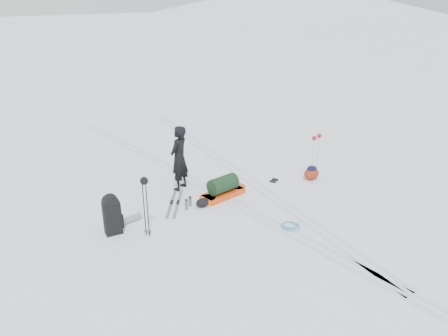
{
  "coord_description": "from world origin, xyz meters",
  "views": [
    {
      "loc": [
        -6.11,
        -8.23,
        5.13
      ],
      "look_at": [
        -0.16,
        0.16,
        0.95
      ],
      "focal_mm": 35.0,
      "sensor_mm": 36.0,
      "label": 1
    }
  ],
  "objects_px": {
    "ski_poles_black": "(145,188)",
    "skier": "(179,158)",
    "expedition_rucksack": "(115,215)",
    "pulk_sled": "(223,189)"
  },
  "relations": [
    {
      "from": "pulk_sled",
      "to": "expedition_rucksack",
      "type": "bearing_deg",
      "value": 175.12
    },
    {
      "from": "expedition_rucksack",
      "to": "ski_poles_black",
      "type": "height_order",
      "value": "ski_poles_black"
    },
    {
      "from": "skier",
      "to": "expedition_rucksack",
      "type": "bearing_deg",
      "value": -3.0
    },
    {
      "from": "ski_poles_black",
      "to": "skier",
      "type": "bearing_deg",
      "value": 49.3
    },
    {
      "from": "pulk_sled",
      "to": "ski_poles_black",
      "type": "distance_m",
      "value": 2.8
    },
    {
      "from": "skier",
      "to": "ski_poles_black",
      "type": "distance_m",
      "value": 2.59
    },
    {
      "from": "ski_poles_black",
      "to": "expedition_rucksack",
      "type": "bearing_deg",
      "value": 137.67
    },
    {
      "from": "skier",
      "to": "expedition_rucksack",
      "type": "height_order",
      "value": "skier"
    },
    {
      "from": "skier",
      "to": "ski_poles_black",
      "type": "height_order",
      "value": "skier"
    },
    {
      "from": "expedition_rucksack",
      "to": "skier",
      "type": "bearing_deg",
      "value": 33.62
    }
  ]
}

